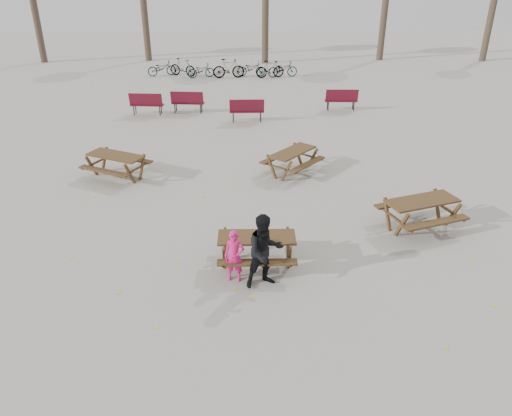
{
  "coord_description": "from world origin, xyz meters",
  "views": [
    {
      "loc": [
        -0.18,
        -9.95,
        6.61
      ],
      "look_at": [
        0.0,
        1.0,
        1.0
      ],
      "focal_mm": 35.0,
      "sensor_mm": 36.0,
      "label": 1
    }
  ],
  "objects_px": {
    "main_picnic_table": "(257,243)",
    "picnic_table_far": "(292,162)",
    "picnic_table_north": "(117,166)",
    "food_tray": "(255,238)",
    "picnic_table_east": "(420,214)",
    "soda_bottle": "(256,238)",
    "child": "(234,256)",
    "adult": "(265,251)"
  },
  "relations": [
    {
      "from": "adult",
      "to": "picnic_table_far",
      "type": "xyz_separation_m",
      "value": [
        1.13,
        6.37,
        -0.48
      ]
    },
    {
      "from": "soda_bottle",
      "to": "child",
      "type": "xyz_separation_m",
      "value": [
        -0.48,
        -0.39,
        -0.23
      ]
    },
    {
      "from": "adult",
      "to": "food_tray",
      "type": "bearing_deg",
      "value": 86.65
    },
    {
      "from": "main_picnic_table",
      "to": "food_tray",
      "type": "distance_m",
      "value": 0.24
    },
    {
      "from": "adult",
      "to": "picnic_table_north",
      "type": "relative_size",
      "value": 0.93
    },
    {
      "from": "child",
      "to": "picnic_table_east",
      "type": "relative_size",
      "value": 0.64
    },
    {
      "from": "food_tray",
      "to": "picnic_table_north",
      "type": "xyz_separation_m",
      "value": [
        -4.45,
        5.37,
        -0.39
      ]
    },
    {
      "from": "picnic_table_east",
      "to": "picnic_table_north",
      "type": "relative_size",
      "value": 1.04
    },
    {
      "from": "main_picnic_table",
      "to": "picnic_table_north",
      "type": "bearing_deg",
      "value": 130.53
    },
    {
      "from": "child",
      "to": "picnic_table_far",
      "type": "bearing_deg",
      "value": 81.62
    },
    {
      "from": "food_tray",
      "to": "picnic_table_east",
      "type": "bearing_deg",
      "value": 22.53
    },
    {
      "from": "soda_bottle",
      "to": "picnic_table_east",
      "type": "relative_size",
      "value": 0.09
    },
    {
      "from": "picnic_table_far",
      "to": "picnic_table_north",
      "type": "bearing_deg",
      "value": 133.84
    },
    {
      "from": "food_tray",
      "to": "picnic_table_far",
      "type": "xyz_separation_m",
      "value": [
        1.33,
        5.69,
        -0.41
      ]
    },
    {
      "from": "main_picnic_table",
      "to": "picnic_table_north",
      "type": "height_order",
      "value": "picnic_table_north"
    },
    {
      "from": "picnic_table_far",
      "to": "main_picnic_table",
      "type": "bearing_deg",
      "value": -152.41
    },
    {
      "from": "picnic_table_north",
      "to": "picnic_table_far",
      "type": "relative_size",
      "value": 1.04
    },
    {
      "from": "child",
      "to": "adult",
      "type": "relative_size",
      "value": 0.72
    },
    {
      "from": "adult",
      "to": "picnic_table_east",
      "type": "bearing_deg",
      "value": 11.68
    },
    {
      "from": "main_picnic_table",
      "to": "soda_bottle",
      "type": "xyz_separation_m",
      "value": [
        -0.03,
        -0.21,
        0.26
      ]
    },
    {
      "from": "picnic_table_north",
      "to": "picnic_table_far",
      "type": "xyz_separation_m",
      "value": [
        5.78,
        0.32,
        -0.02
      ]
    },
    {
      "from": "adult",
      "to": "main_picnic_table",
      "type": "bearing_deg",
      "value": 82.17
    },
    {
      "from": "picnic_table_east",
      "to": "picnic_table_far",
      "type": "distance_m",
      "value": 4.94
    },
    {
      "from": "main_picnic_table",
      "to": "child",
      "type": "distance_m",
      "value": 0.79
    },
    {
      "from": "child",
      "to": "picnic_table_far",
      "type": "distance_m",
      "value": 6.43
    },
    {
      "from": "soda_bottle",
      "to": "child",
      "type": "bearing_deg",
      "value": -141.26
    },
    {
      "from": "main_picnic_table",
      "to": "picnic_table_far",
      "type": "height_order",
      "value": "main_picnic_table"
    },
    {
      "from": "picnic_table_east",
      "to": "picnic_table_north",
      "type": "bearing_deg",
      "value": 138.9
    },
    {
      "from": "soda_bottle",
      "to": "main_picnic_table",
      "type": "bearing_deg",
      "value": 83.22
    },
    {
      "from": "picnic_table_far",
      "to": "child",
      "type": "bearing_deg",
      "value": -155.6
    },
    {
      "from": "main_picnic_table",
      "to": "adult",
      "type": "distance_m",
      "value": 0.86
    },
    {
      "from": "food_tray",
      "to": "child",
      "type": "distance_m",
      "value": 0.7
    },
    {
      "from": "food_tray",
      "to": "adult",
      "type": "height_order",
      "value": "adult"
    },
    {
      "from": "adult",
      "to": "picnic_table_east",
      "type": "distance_m",
      "value": 4.94
    },
    {
      "from": "soda_bottle",
      "to": "picnic_table_far",
      "type": "height_order",
      "value": "soda_bottle"
    },
    {
      "from": "child",
      "to": "picnic_table_north",
      "type": "distance_m",
      "value": 7.08
    },
    {
      "from": "food_tray",
      "to": "child",
      "type": "relative_size",
      "value": 0.15
    },
    {
      "from": "adult",
      "to": "picnic_table_east",
      "type": "xyz_separation_m",
      "value": [
        4.23,
        2.52,
        -0.45
      ]
    },
    {
      "from": "main_picnic_table",
      "to": "picnic_table_east",
      "type": "height_order",
      "value": "picnic_table_east"
    },
    {
      "from": "child",
      "to": "picnic_table_east",
      "type": "distance_m",
      "value": 5.42
    },
    {
      "from": "main_picnic_table",
      "to": "soda_bottle",
      "type": "distance_m",
      "value": 0.34
    },
    {
      "from": "picnic_table_north",
      "to": "picnic_table_far",
      "type": "bearing_deg",
      "value": 29.28
    }
  ]
}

